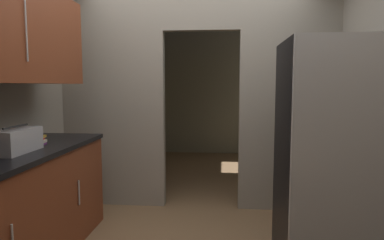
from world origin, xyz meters
The scene contains 7 objects.
kitchen_partition centered at (-0.02, 1.34, 1.42)m, with size 3.17×0.12×2.68m.
adjoining_room_shell centered at (0.00, 3.50, 1.34)m, with size 3.17×3.31×2.68m.
refrigerator centered at (1.15, 0.09, 0.89)m, with size 0.75×0.80×1.77m.
lower_cabinet_run centered at (-1.26, -0.25, 0.47)m, with size 0.64×2.17×0.93m.
upper_cabinet_counterside centered at (-1.26, -0.25, 1.83)m, with size 0.36×1.95×0.77m.
boombox centered at (-1.24, -0.20, 1.02)m, with size 0.20×0.42×0.21m.
book_stack centered at (-1.25, 0.11, 0.97)m, with size 0.16×0.17×0.08m.
Camera 1 is at (0.32, -2.58, 1.43)m, focal length 31.76 mm.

